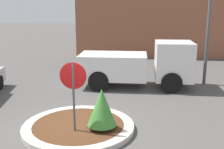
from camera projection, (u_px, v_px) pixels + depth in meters
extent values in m
plane|color=#514F4C|center=(79.00, 129.00, 9.04)|extent=(120.00, 120.00, 0.00)
cylinder|color=#BCB7AD|center=(79.00, 127.00, 9.02)|extent=(3.58, 3.58, 0.17)
cylinder|color=#4C2D19|center=(79.00, 127.00, 9.02)|extent=(2.93, 2.93, 0.17)
cylinder|color=#4C4C51|center=(74.00, 100.00, 8.34)|extent=(0.07, 0.07, 2.31)
cylinder|color=#B71414|center=(73.00, 76.00, 8.17)|extent=(0.80, 0.03, 0.80)
cylinder|color=brown|center=(102.00, 126.00, 8.69)|extent=(0.08, 0.08, 0.12)
cone|color=#3D7F33|center=(102.00, 107.00, 8.54)|extent=(0.90, 0.90, 1.15)
cube|color=white|center=(174.00, 61.00, 13.46)|extent=(1.80, 2.02, 1.81)
cube|color=white|center=(113.00, 66.00, 13.81)|extent=(3.32, 2.18, 1.19)
cube|color=black|center=(187.00, 54.00, 13.33)|extent=(0.11, 1.75, 0.63)
cylinder|color=black|center=(168.00, 74.00, 14.59)|extent=(0.97, 0.26, 0.96)
cylinder|color=black|center=(172.00, 83.00, 12.76)|extent=(0.97, 0.26, 0.96)
cylinder|color=black|center=(104.00, 72.00, 14.90)|extent=(0.97, 0.26, 0.96)
cylinder|color=black|center=(99.00, 81.00, 13.07)|extent=(0.97, 0.26, 0.96)
cube|color=#93563D|center=(171.00, 11.00, 23.90)|extent=(15.17, 6.00, 7.16)
cylinder|color=#4C4C51|center=(208.00, 30.00, 13.77)|extent=(0.16, 0.16, 5.51)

